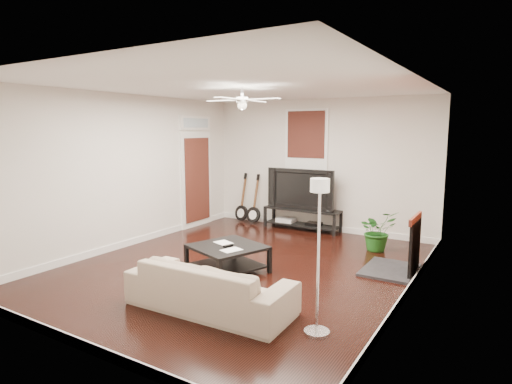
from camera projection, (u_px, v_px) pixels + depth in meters
room at (243, 179)px, 6.53m from camera, size 5.01×6.01×2.81m
brick_accent at (425, 183)px, 6.10m from camera, size 0.02×2.20×2.80m
fireplace at (401, 243)px, 6.39m from camera, size 0.80×1.10×0.92m
window_back at (306, 139)px, 9.12m from camera, size 1.00×0.06×1.30m
door_left at (197, 171)px, 9.43m from camera, size 0.08×1.00×2.50m
tv_stand at (302, 219)px, 9.20m from camera, size 1.68×0.45×0.47m
tv at (303, 188)px, 9.12m from camera, size 1.51×0.20×0.87m
coffee_table at (228, 258)px, 6.49m from camera, size 1.24×1.24×0.41m
sofa at (210, 285)px, 5.10m from camera, size 2.08×0.86×0.60m
floor_lamp at (318, 258)px, 4.41m from camera, size 0.28×0.28×1.68m
potted_plant at (377, 231)px, 7.59m from camera, size 0.85×0.87×0.73m
guitar_left at (241, 197)px, 9.92m from camera, size 0.40×0.31×1.16m
guitar_right at (253, 199)px, 9.71m from camera, size 0.37×0.28×1.16m
ceiling_fan at (242, 100)px, 6.36m from camera, size 1.24×1.24×0.32m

